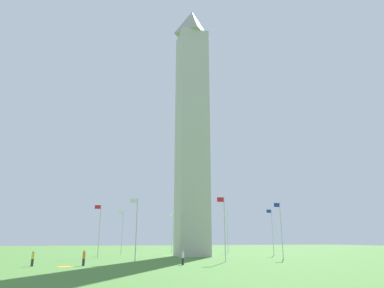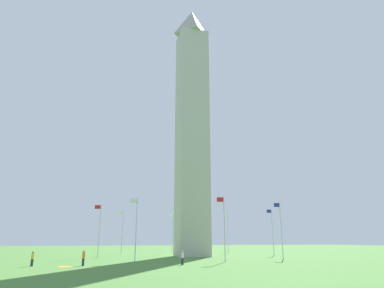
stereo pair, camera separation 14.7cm
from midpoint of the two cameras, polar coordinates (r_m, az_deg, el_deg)
ground_plane at (r=65.07m, az=-0.07°, el=-18.24°), size 260.00×260.00×0.00m
obelisk_monument at (r=68.92m, az=-0.06°, el=3.73°), size 5.68×5.68×51.62m
flagpole_n at (r=62.54m, az=-15.27°, el=-13.38°), size 1.12×0.14×8.88m
flagpole_ne at (r=51.20m, az=-9.40°, el=-13.32°), size 1.12×0.14×8.88m
flagpole_e at (r=49.33m, az=5.32°, el=-13.38°), size 1.12×0.14×8.88m
flagpole_se at (r=58.79m, az=14.53°, el=-13.32°), size 1.12×0.14×8.88m
flagpole_s at (r=71.36m, az=13.16°, el=-13.74°), size 1.12×0.14×8.88m
flagpole_sw at (r=79.89m, az=5.84°, el=-14.22°), size 1.12×0.14×8.88m
flagpole_w at (r=81.06m, az=-3.43°, el=-14.29°), size 1.12×0.14×8.88m
flagpole_nw at (r=74.48m, az=-11.65°, el=-13.89°), size 1.12×0.14×8.88m
person_orange_shirt at (r=43.83m, az=-17.68°, el=-17.63°), size 0.32×0.32×1.78m
person_yellow_shirt at (r=45.15m, az=-25.11°, el=-16.94°), size 0.32×0.32×1.65m
person_white_shirt at (r=43.54m, az=-1.65°, el=-18.41°), size 0.32×0.32×1.67m
picnic_blanket_near_first_person at (r=43.11m, az=-20.49°, el=-18.61°), size 2.01×2.21×0.01m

